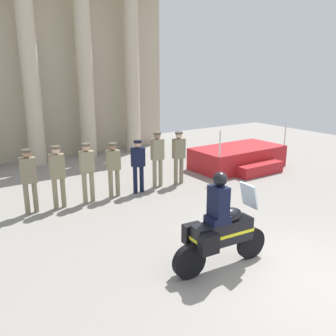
{
  "coord_description": "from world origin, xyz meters",
  "views": [
    {
      "loc": [
        -5.21,
        -3.57,
        3.68
      ],
      "look_at": [
        -0.46,
        3.43,
        1.36
      ],
      "focal_mm": 39.43,
      "sensor_mm": 36.0,
      "label": 1
    }
  ],
  "objects": [
    {
      "name": "officer_in_row_2",
      "position": [
        -1.56,
        5.77,
        1.0
      ],
      "size": [
        0.4,
        0.26,
        1.69
      ],
      "rotation": [
        0.0,
        0.0,
        3.04
      ],
      "color": "gray",
      "rests_on": "ground_plane"
    },
    {
      "name": "officer_in_row_5",
      "position": [
        0.81,
        5.88,
        1.04
      ],
      "size": [
        0.4,
        0.26,
        1.75
      ],
      "rotation": [
        0.0,
        0.0,
        3.04
      ],
      "color": "gray",
      "rests_on": "ground_plane"
    },
    {
      "name": "colonnade_backdrop",
      "position": [
        -0.46,
        11.5,
        3.96
      ],
      "size": [
        10.27,
        1.49,
        7.38
      ],
      "color": "#B6AB91",
      "rests_on": "ground_plane"
    },
    {
      "name": "reviewing_stand",
      "position": [
        4.53,
        6.04,
        0.39
      ],
      "size": [
        3.45,
        2.28,
        1.7
      ],
      "color": "#B21E23",
      "rests_on": "ground_plane"
    },
    {
      "name": "motorcycle_with_rider",
      "position": [
        -0.92,
        1.06,
        0.79
      ],
      "size": [
        2.09,
        0.73,
        1.9
      ],
      "rotation": [
        0.0,
        0.0,
        -0.08
      ],
      "color": "black",
      "rests_on": "ground_plane"
    },
    {
      "name": "officer_in_row_0",
      "position": [
        -3.09,
        5.86,
        1.0
      ],
      "size": [
        0.4,
        0.26,
        1.69
      ],
      "rotation": [
        0.0,
        0.0,
        3.04
      ],
      "color": "#7A7056",
      "rests_on": "ground_plane"
    },
    {
      "name": "ground_plane",
      "position": [
        0.0,
        0.0,
        0.0
      ],
      "size": [
        28.0,
        28.0,
        0.0
      ],
      "primitive_type": "plane",
      "color": "gray"
    },
    {
      "name": "officer_in_row_3",
      "position": [
        -0.75,
        5.8,
        0.95
      ],
      "size": [
        0.4,
        0.26,
        1.6
      ],
      "rotation": [
        0.0,
        0.0,
        3.04
      ],
      "color": "#847A5B",
      "rests_on": "ground_plane"
    },
    {
      "name": "officer_in_row_4",
      "position": [
        0.02,
        5.71,
        0.95
      ],
      "size": [
        0.4,
        0.26,
        1.6
      ],
      "rotation": [
        0.0,
        0.0,
        3.04
      ],
      "color": "black",
      "rests_on": "ground_plane"
    },
    {
      "name": "officer_in_row_1",
      "position": [
        -2.37,
        5.81,
        1.0
      ],
      "size": [
        0.4,
        0.26,
        1.7
      ],
      "rotation": [
        0.0,
        0.0,
        3.04
      ],
      "color": "#847A5B",
      "rests_on": "ground_plane"
    },
    {
      "name": "officer_in_row_6",
      "position": [
        1.54,
        5.76,
        1.01
      ],
      "size": [
        0.4,
        0.26,
        1.71
      ],
      "rotation": [
        0.0,
        0.0,
        3.04
      ],
      "color": "#7A7056",
      "rests_on": "ground_plane"
    }
  ]
}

